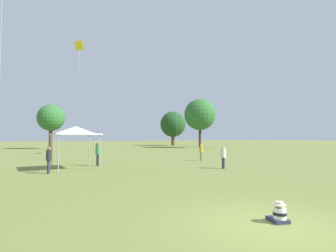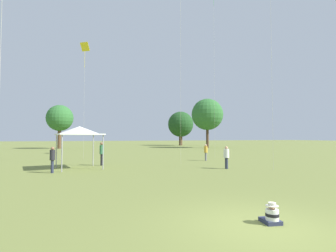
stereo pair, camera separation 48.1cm
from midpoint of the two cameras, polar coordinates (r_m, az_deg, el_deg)
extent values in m
plane|color=olive|center=(7.28, 19.23, -19.87)|extent=(300.00, 300.00, 0.00)
cube|color=#282D47|center=(7.68, 21.04, -18.52)|extent=(0.48, 0.56, 0.10)
cylinder|color=white|center=(7.56, 21.40, -17.31)|extent=(0.37, 0.37, 0.28)
cylinder|color=black|center=(7.56, 21.40, -17.31)|extent=(0.39, 0.39, 0.08)
sphere|color=tan|center=(7.51, 21.37, -15.70)|extent=(0.19, 0.19, 0.19)
cylinder|color=beige|center=(7.50, 21.37, -15.67)|extent=(0.32, 0.32, 0.01)
cylinder|color=beige|center=(7.50, 21.37, -15.39)|extent=(0.19, 0.19, 0.08)
cylinder|color=#282D42|center=(17.59, -25.28, -8.09)|extent=(0.19, 0.19, 0.79)
cylinder|color=#232328|center=(17.53, -25.24, -5.80)|extent=(0.35, 0.35, 0.62)
sphere|color=brown|center=(17.51, -25.21, -4.49)|extent=(0.21, 0.21, 0.21)
cylinder|color=#282D42|center=(18.83, 11.23, -7.92)|extent=(0.26, 0.26, 0.77)
cylinder|color=silver|center=(18.77, 11.21, -5.83)|extent=(0.48, 0.48, 0.61)
sphere|color=tan|center=(18.75, 11.20, -4.64)|extent=(0.21, 0.21, 0.21)
cylinder|color=slate|center=(24.82, 6.68, -6.62)|extent=(0.23, 0.23, 0.75)
cylinder|color=gold|center=(24.78, 6.68, -5.07)|extent=(0.42, 0.42, 0.60)
sphere|color=#DBAD89|center=(24.77, 6.67, -4.18)|extent=(0.20, 0.20, 0.20)
cylinder|color=black|center=(21.04, -15.72, -7.13)|extent=(0.25, 0.25, 0.88)
cylinder|color=#387A51|center=(20.99, -15.69, -4.99)|extent=(0.46, 0.46, 0.70)
sphere|color=brown|center=(20.97, -15.68, -3.76)|extent=(0.24, 0.24, 0.24)
cube|color=white|center=(19.28, -20.16, -1.71)|extent=(3.39, 3.39, 0.08)
cone|color=white|center=(19.28, -20.15, -0.81)|extent=(3.22, 3.22, 0.52)
cylinder|color=#99999E|center=(20.37, -24.61, -5.09)|extent=(0.07, 0.07, 2.35)
cylinder|color=#99999E|center=(20.88, -17.43, -5.13)|extent=(0.07, 0.07, 2.35)
cylinder|color=#99999E|center=(17.78, -23.48, -5.53)|extent=(0.07, 0.07, 2.35)
cylinder|color=#99999E|center=(18.36, -15.33, -5.54)|extent=(0.07, 0.07, 2.35)
cylinder|color=#BCB7A8|center=(22.79, 1.32, 15.14)|extent=(0.01, 0.01, 18.15)
cube|color=yellow|center=(29.00, -19.23, 16.20)|extent=(0.99, 0.90, 0.80)
cylinder|color=yellow|center=(28.63, -19.27, 13.83)|extent=(0.02, 0.02, 1.87)
cylinder|color=#BCB7A8|center=(27.73, -19.40, 4.96)|extent=(0.01, 0.01, 11.39)
cylinder|color=#BCB7A8|center=(30.62, 8.42, 11.95)|extent=(0.01, 0.01, 19.58)
cylinder|color=#BCB7A8|center=(20.68, 20.10, 20.99)|extent=(0.01, 0.01, 20.73)
cylinder|color=brown|center=(69.08, 0.88, -2.69)|extent=(0.88, 0.88, 3.76)
sphere|color=#1E471E|center=(69.16, 0.88, 0.39)|extent=(6.69, 6.69, 6.69)
cylinder|color=brown|center=(54.08, -24.42, -2.16)|extent=(0.66, 0.66, 4.49)
sphere|color=#2D662D|center=(54.21, -24.35, 1.66)|extent=(4.99, 4.99, 4.99)
cylinder|color=#473323|center=(54.61, 6.73, -2.04)|extent=(0.55, 0.55, 5.10)
sphere|color=#2D662D|center=(54.81, 6.70, 2.50)|extent=(6.51, 6.51, 6.51)
camera|label=1|loc=(0.24, -91.05, 0.04)|focal=28.00mm
camera|label=2|loc=(0.24, 88.95, -0.04)|focal=28.00mm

